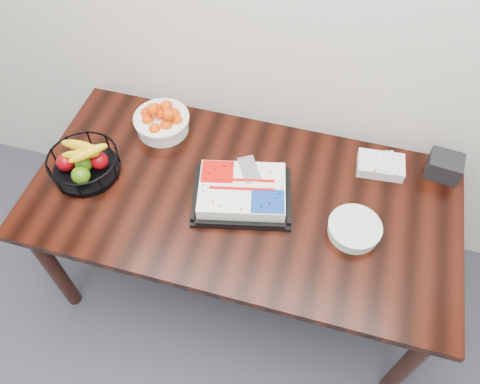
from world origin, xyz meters
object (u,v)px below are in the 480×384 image
(tangerine_bowl, at_px, (161,119))
(plate_stack, at_px, (354,229))
(napkin_box, at_px, (444,166))
(table, at_px, (242,208))
(fruit_basket, at_px, (84,162))
(cake_tray, at_px, (242,192))

(tangerine_bowl, height_order, plate_stack, tangerine_bowl)
(napkin_box, bearing_deg, plate_stack, -129.09)
(table, xyz_separation_m, fruit_basket, (-0.68, -0.06, 0.15))
(cake_tray, height_order, fruit_basket, fruit_basket)
(cake_tray, bearing_deg, fruit_basket, -175.88)
(cake_tray, distance_m, tangerine_bowl, 0.54)
(plate_stack, height_order, napkin_box, napkin_box)
(cake_tray, xyz_separation_m, napkin_box, (0.80, 0.36, 0.01))
(table, bearing_deg, napkin_box, 23.63)
(cake_tray, relative_size, napkin_box, 3.40)
(tangerine_bowl, bearing_deg, napkin_box, 3.47)
(table, height_order, tangerine_bowl, tangerine_bowl)
(fruit_basket, height_order, plate_stack, fruit_basket)
(cake_tray, height_order, tangerine_bowl, tangerine_bowl)
(cake_tray, bearing_deg, plate_stack, -5.63)
(tangerine_bowl, xyz_separation_m, napkin_box, (1.26, 0.08, -0.02))
(plate_stack, xyz_separation_m, napkin_box, (0.33, 0.40, 0.02))
(tangerine_bowl, xyz_separation_m, plate_stack, (0.93, -0.33, -0.04))
(cake_tray, distance_m, fruit_basket, 0.69)
(plate_stack, bearing_deg, napkin_box, 50.91)
(plate_stack, bearing_deg, fruit_basket, -179.86)
(tangerine_bowl, relative_size, napkin_box, 1.87)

